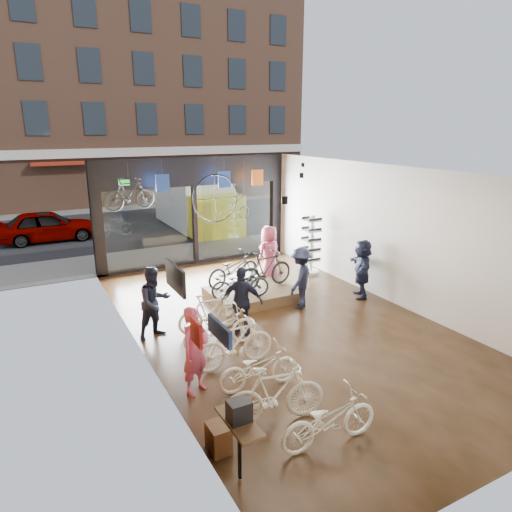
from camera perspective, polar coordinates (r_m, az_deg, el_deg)
ground_plane at (r=11.70m, az=3.14°, el=-8.43°), size 7.00×12.00×0.04m
ceiling at (r=10.70m, az=3.46°, el=10.65°), size 7.00×12.00×0.04m
wall_left at (r=9.76m, az=-14.69°, el=-1.89°), size 0.04×12.00×3.80m
wall_right at (r=13.17m, az=16.52°, el=2.55°), size 0.04×12.00×3.80m
storefront at (r=16.35m, az=-7.70°, el=5.58°), size 7.00×0.26×3.80m
exit_sign at (r=15.41m, az=-16.18°, el=8.80°), size 0.35×0.06×0.18m
street_road at (r=25.19m, az=-14.77°, el=4.41°), size 30.00×18.00×0.02m
sidewalk_near at (r=17.86m, az=-8.84°, el=0.36°), size 30.00×2.40×0.12m
sidewalk_far at (r=29.03m, az=-16.66°, el=5.89°), size 30.00×2.00×0.12m
opposite_building at (r=31.18m, az=-18.73°, el=19.21°), size 26.00×5.00×14.00m
street_car at (r=21.52m, az=-24.62°, el=3.45°), size 3.99×1.60×1.36m
box_truck at (r=21.78m, az=-7.06°, el=6.81°), size 2.34×7.03×2.77m
floor_bike_0 at (r=7.57m, az=9.15°, el=-19.50°), size 1.71×0.68×0.88m
floor_bike_1 at (r=7.90m, az=2.38°, el=-16.85°), size 1.81×0.85×1.05m
floor_bike_2 at (r=8.84m, az=0.36°, el=-13.78°), size 1.64×0.70×0.84m
floor_bike_3 at (r=9.50m, az=-2.70°, el=-10.86°), size 1.74×0.50×1.05m
floor_bike_4 at (r=10.34m, az=-4.52°, el=-8.97°), size 1.75×0.64×0.91m
floor_bike_5 at (r=11.12m, az=-5.81°, el=-7.02°), size 1.61×0.46×0.97m
display_platform at (r=13.13m, az=-0.50°, el=-4.81°), size 2.40×1.80×0.30m
display_bike_left at (r=12.31m, az=-1.97°, el=-3.44°), size 1.68×0.87×0.84m
display_bike_mid at (r=13.07m, az=1.23°, el=-1.69°), size 1.86×0.74×1.09m
display_bike_right at (r=13.32m, az=-2.85°, el=-1.63°), size 1.95×1.10×0.97m
customer_0 at (r=8.59m, az=-7.64°, el=-11.63°), size 0.74×0.65×1.69m
customer_1 at (r=10.89m, az=-12.56°, el=-5.69°), size 0.99×0.87×1.72m
customer_2 at (r=10.76m, az=-1.75°, el=-5.68°), size 1.03×0.93×1.68m
customer_3 at (r=12.40m, az=5.57°, el=-2.73°), size 1.26×1.17×1.70m
customer_4 at (r=14.31m, az=1.65°, el=0.19°), size 1.02×0.81×1.84m
customer_5 at (r=13.45m, az=13.11°, el=-1.54°), size 1.27×1.62×1.71m
sunglasses_rack at (r=15.28m, az=6.88°, el=1.33°), size 0.66×0.59×1.95m
wall_merch at (r=6.95m, az=-6.04°, el=-14.42°), size 0.40×2.40×2.60m
penny_farthing at (r=14.99m, az=-3.93°, el=7.08°), size 1.96×0.06×1.57m
hung_bike at (r=13.75m, az=-15.54°, el=7.52°), size 1.64×0.80×0.95m
jersey_left at (r=15.01m, az=-11.60°, el=8.92°), size 0.45×0.03×0.55m
jersey_mid at (r=15.75m, az=-3.96°, el=9.53°), size 0.45×0.03×0.55m
jersey_right at (r=16.31m, az=0.20°, el=9.78°), size 0.45×0.03×0.55m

